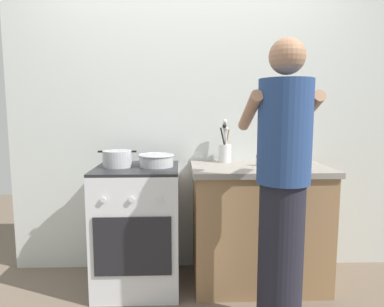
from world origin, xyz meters
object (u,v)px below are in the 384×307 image
Objects in this scene: mixing_bowl at (156,160)px; oil_bottle at (298,155)px; stove_range at (138,227)px; pot at (117,159)px; spice_bottle at (259,161)px; person at (282,190)px; utensil_crock at (225,149)px.

oil_bottle is (1.02, -0.09, 0.04)m from mixing_bowl.
pot reaches higher than stove_range.
person is (-0.00, -0.61, -0.08)m from spice_bottle.
pot is 3.51× the size of spice_bottle.
oil_bottle is at bearing -4.79° from mixing_bowl.
pot is 0.82× the size of utensil_crock.
oil_bottle is 0.59m from person.
person is at bearing -38.25° from mixing_bowl.
stove_range is 4.02× the size of oil_bottle.
utensil_crock is 0.30m from spice_bottle.
spice_bottle reaches higher than stove_range.
utensil_crock is 0.20× the size of person.
pot is at bearing -179.04° from spice_bottle.
oil_bottle is (0.49, -0.28, -0.01)m from utensil_crock.
utensil_crock is at bearing 106.03° from person.
utensil_crock reaches higher than pot.
stove_range is 0.52m from mixing_bowl.
stove_range is at bearing -162.41° from utensil_crock.
utensil_crock is at bearing 150.03° from oil_bottle.
stove_range is 3.26× the size of pot.
mixing_bowl is 1.02m from oil_bottle.
person reaches higher than mixing_bowl.
stove_range is 0.89m from utensil_crock.
pot is at bearing 176.61° from oil_bottle.
oil_bottle is (0.26, -0.09, 0.05)m from spice_bottle.
mixing_bowl is 0.97m from person.
stove_range is 3.42× the size of mixing_bowl.
person is at bearing -73.97° from utensil_crock.
stove_range is at bearing -178.37° from spice_bottle.
spice_bottle is (0.76, 0.01, -0.01)m from mixing_bowl.
stove_range is at bearing -173.29° from mixing_bowl.
utensil_crock is 0.84m from person.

